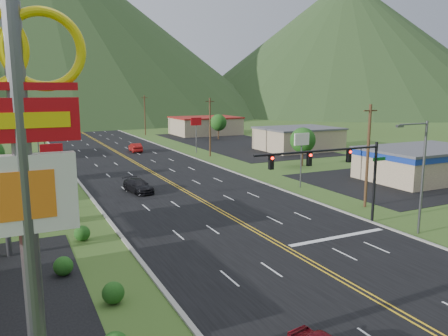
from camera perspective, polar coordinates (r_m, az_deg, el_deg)
name	(u,v)px	position (r m, az deg, el deg)	size (l,w,h in m)	color
ground	(423,327)	(24.55, 24.54, -18.32)	(500.00, 500.00, 0.00)	#38511D
road	(423,327)	(24.55, 24.54, -18.32)	(20.00, 460.00, 0.04)	black
pylon_sign	(22,155)	(15.39, -24.85, 1.61)	(4.32, 0.60, 14.00)	#59595E
traffic_signal	(339,165)	(36.65, 14.77, 0.39)	(13.10, 0.43, 7.00)	black
streetlight_east	(420,170)	(37.26, 24.27, -0.25)	(3.28, 0.25, 9.00)	#59595E
streetlight_west	(45,125)	(83.67, -22.30, 5.19)	(3.28, 0.25, 9.00)	#59595E
building_east_near	(424,162)	(61.49, 24.62, 0.76)	(15.40, 10.40, 4.10)	tan
building_east_mid	(298,139)	(84.68, 9.68, 3.80)	(14.40, 11.40, 4.30)	tan
building_east_far	(205,126)	(113.11, -2.44, 5.56)	(16.40, 12.40, 4.50)	tan
pole_sign_west_a	(52,158)	(43.83, -21.55, 1.21)	(2.00, 0.18, 6.40)	#59595E
pole_sign_west_b	(37,136)	(65.64, -23.18, 3.86)	(2.00, 0.18, 6.40)	#59595E
pole_sign_east_a	(302,145)	(51.55, 10.10, 3.01)	(2.00, 0.18, 6.40)	#59595E
pole_sign_east_b	(196,125)	(79.51, -3.66, 5.62)	(2.00, 0.18, 6.40)	#59595E
tree_east_a	(303,140)	(66.59, 10.25, 3.58)	(3.84, 3.84, 5.82)	#382314
tree_east_b	(218,123)	(101.27, -0.74, 5.95)	(3.84, 3.84, 5.82)	#382314
utility_pole_a	(368,155)	(44.30, 18.26, 1.59)	(1.60, 0.28, 10.00)	#382314
utility_pole_b	(210,127)	(75.13, -1.84, 5.42)	(1.60, 0.28, 10.00)	#382314
utility_pole_c	(145,115)	(112.71, -10.30, 6.85)	(1.60, 0.28, 10.00)	#382314
utility_pole_d	(111,109)	(151.54, -14.50, 7.50)	(1.60, 0.28, 10.00)	#382314
mountain_n	(42,24)	(235.96, -22.72, 17.00)	(220.00, 220.00, 85.00)	#22401D
mountain_ne	(344,45)	(252.41, 15.45, 15.20)	(180.00, 180.00, 70.00)	#22401D
car_dark_mid	(138,186)	(49.80, -11.14, -2.33)	(2.03, 4.98, 1.45)	black
car_red_far	(135,148)	(82.32, -11.49, 2.61)	(1.70, 4.87, 1.61)	maroon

